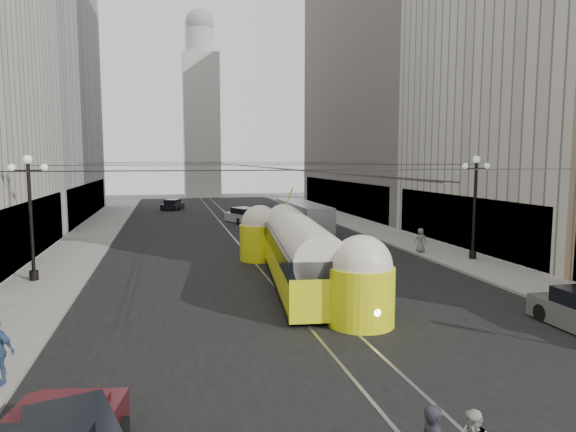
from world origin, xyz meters
TOP-DOWN VIEW (x-y plane):
  - road at (0.00, 32.50)m, footprint 20.00×85.00m
  - sidewalk_left at (-12.00, 36.00)m, footprint 4.00×72.00m
  - sidewalk_right at (12.00, 36.00)m, footprint 4.00×72.00m
  - rail_left at (-0.75, 32.50)m, footprint 0.12×85.00m
  - rail_right at (0.75, 32.50)m, footprint 0.12×85.00m
  - building_left_far at (-19.99, 48.00)m, footprint 12.60×28.60m
  - building_right_far at (20.00, 48.00)m, footprint 12.60×32.60m
  - distant_tower at (0.00, 80.00)m, footprint 6.00×6.00m
  - lamppost_left_mid at (-12.60, 18.00)m, footprint 1.86×0.44m
  - lamppost_right_mid at (12.60, 18.00)m, footprint 1.86×0.44m
  - catenary at (0.12, 31.49)m, footprint 25.00×72.00m
  - streetcar at (0.50, 14.60)m, footprint 4.08×16.02m
  - city_bus at (5.14, 31.14)m, footprint 2.51×10.63m
  - sedan_white_far at (1.56, 40.45)m, footprint 3.71×5.18m
  - sedan_dark_far at (-5.31, 55.95)m, footprint 3.04×4.48m
  - pedestrian_sidewalk_right at (10.50, 20.81)m, footprint 0.86×0.63m

SIDE VIEW (x-z plane):
  - road at x=0.00m, z-range -0.01..0.01m
  - rail_left at x=-0.75m, z-range -0.02..0.02m
  - rail_right at x=0.75m, z-range -0.02..0.02m
  - sidewalk_left at x=-12.00m, z-range 0.00..0.15m
  - sidewalk_right at x=12.00m, z-range 0.00..0.15m
  - sedan_dark_far at x=-5.31m, z-range -0.06..1.25m
  - sedan_white_far at x=1.56m, z-range -0.07..1.44m
  - pedestrian_sidewalk_right at x=10.50m, z-range 0.15..1.75m
  - city_bus at x=5.14m, z-range 0.13..2.83m
  - streetcar at x=0.50m, z-range -0.04..3.48m
  - lamppost_left_mid at x=-12.60m, z-range 0.56..6.93m
  - lamppost_right_mid at x=12.60m, z-range 0.56..6.93m
  - catenary at x=0.12m, z-range 5.77..6.00m
  - building_left_far at x=-19.99m, z-range 0.01..28.61m
  - distant_tower at x=0.00m, z-range -0.71..30.65m
  - building_right_far at x=20.00m, z-range 0.01..32.61m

